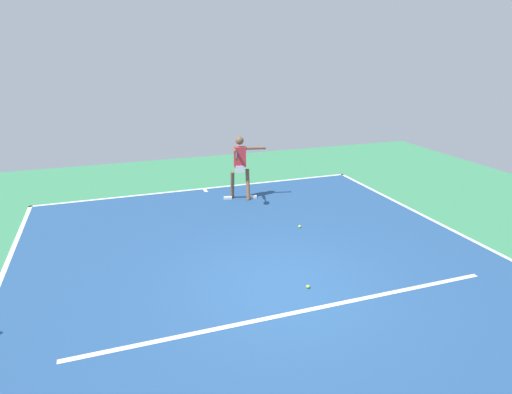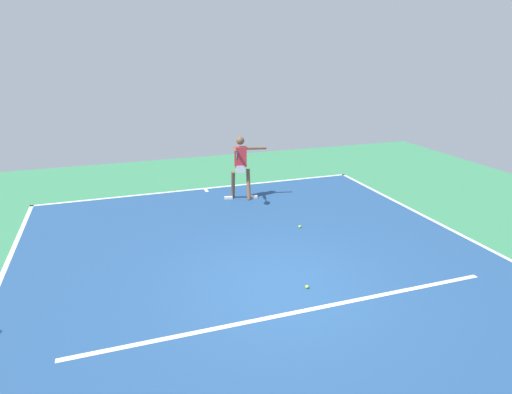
% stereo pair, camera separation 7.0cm
% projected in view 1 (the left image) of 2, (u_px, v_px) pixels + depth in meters
% --- Properties ---
extents(ground_plane, '(21.18, 21.18, 0.00)m').
position_uv_depth(ground_plane, '(281.00, 287.00, 7.99)').
color(ground_plane, '#388456').
extents(court_surface, '(9.95, 12.76, 0.00)m').
position_uv_depth(court_surface, '(281.00, 287.00, 7.99)').
color(court_surface, navy).
rests_on(court_surface, ground_plane).
extents(court_line_baseline_near, '(9.95, 0.10, 0.01)m').
position_uv_depth(court_line_baseline_near, '(204.00, 189.00, 13.64)').
color(court_line_baseline_near, white).
rests_on(court_line_baseline_near, ground_plane).
extents(court_line_sideline_left, '(0.10, 12.76, 0.01)m').
position_uv_depth(court_line_sideline_left, '(489.00, 249.00, 9.53)').
color(court_line_sideline_left, white).
rests_on(court_line_sideline_left, ground_plane).
extents(court_line_service, '(7.46, 0.10, 0.01)m').
position_uv_depth(court_line_service, '(300.00, 312.00, 7.25)').
color(court_line_service, white).
rests_on(court_line_service, ground_plane).
extents(court_line_centre_mark, '(0.10, 0.30, 0.01)m').
position_uv_depth(court_line_centre_mark, '(205.00, 190.00, 13.46)').
color(court_line_centre_mark, white).
rests_on(court_line_centre_mark, ground_plane).
extents(tennis_player, '(1.21, 1.26, 1.85)m').
position_uv_depth(tennis_player, '(240.00, 163.00, 12.37)').
color(tennis_player, brown).
rests_on(tennis_player, ground_plane).
extents(tennis_ball_far_corner, '(0.07, 0.07, 0.07)m').
position_uv_depth(tennis_ball_far_corner, '(308.00, 287.00, 7.95)').
color(tennis_ball_far_corner, '#C6E53D').
rests_on(tennis_ball_far_corner, ground_plane).
extents(tennis_ball_near_service_line, '(0.07, 0.07, 0.07)m').
position_uv_depth(tennis_ball_near_service_line, '(300.00, 226.00, 10.65)').
color(tennis_ball_near_service_line, '#C6E53D').
rests_on(tennis_ball_near_service_line, ground_plane).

